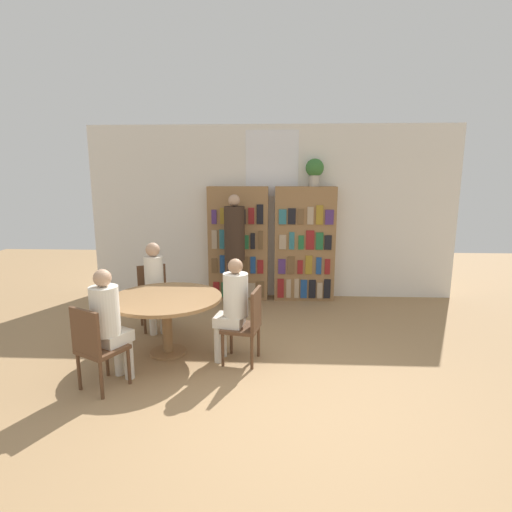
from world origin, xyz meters
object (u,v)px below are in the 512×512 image
object	(u,v)px
bookshelf_right	(304,244)
reading_table	(166,305)
seated_reader_right	(232,303)
librarian_standing	(235,238)
chair_near_camera	(96,345)
flower_vase	(315,170)
chair_left_side	(153,293)
seated_reader_left	(155,282)
seated_reader_back	(109,319)
chair_far_side	(248,322)
bookshelf_left	(238,244)

from	to	relation	value
bookshelf_right	reading_table	world-z (taller)	bookshelf_right
seated_reader_right	librarian_standing	distance (m)	2.05
seated_reader_right	librarian_standing	bearing A→B (deg)	15.15
reading_table	chair_near_camera	distance (m)	1.01
chair_near_camera	flower_vase	bearing A→B (deg)	81.39
flower_vase	chair_left_side	distance (m)	3.29
seated_reader_left	librarian_standing	size ratio (longest dim) A/B	0.67
chair_left_side	seated_reader_back	distance (m)	1.65
seated_reader_left	librarian_standing	bearing A→B (deg)	-158.07
bookshelf_right	flower_vase	size ratio (longest dim) A/B	4.29
seated_reader_left	seated_reader_right	bearing A→B (deg)	117.05
bookshelf_right	chair_near_camera	bearing A→B (deg)	-125.25
bookshelf_right	seated_reader_left	bearing A→B (deg)	-143.50
chair_far_side	seated_reader_back	size ratio (longest dim) A/B	0.72
chair_near_camera	chair_far_side	distance (m)	1.62
bookshelf_left	librarian_standing	size ratio (longest dim) A/B	1.06
flower_vase	seated_reader_left	bearing A→B (deg)	-145.13
chair_left_side	librarian_standing	distance (m)	1.57
bookshelf_right	seated_reader_back	world-z (taller)	bookshelf_right
flower_vase	chair_left_side	xyz separation A→B (m)	(-2.38, -1.44, -1.75)
reading_table	librarian_standing	bearing A→B (deg)	70.76
bookshelf_left	seated_reader_left	distance (m)	1.91
chair_left_side	seated_reader_back	world-z (taller)	seated_reader_back
chair_far_side	chair_near_camera	bearing A→B (deg)	126.00
bookshelf_left	seated_reader_right	distance (m)	2.51
reading_table	bookshelf_right	bearing A→B (deg)	52.38
bookshelf_left	seated_reader_left	world-z (taller)	bookshelf_left
bookshelf_right	librarian_standing	distance (m)	1.28
seated_reader_back	librarian_standing	size ratio (longest dim) A/B	0.66
seated_reader_right	flower_vase	bearing A→B (deg)	-14.20
bookshelf_right	reading_table	size ratio (longest dim) A/B	1.48
seated_reader_left	seated_reader_back	world-z (taller)	seated_reader_left
chair_near_camera	seated_reader_back	xyz separation A→B (m)	(0.08, 0.16, 0.21)
chair_near_camera	chair_left_side	distance (m)	1.79
reading_table	seated_reader_left	world-z (taller)	seated_reader_left
reading_table	seated_reader_back	world-z (taller)	seated_reader_back
flower_vase	chair_near_camera	bearing A→B (deg)	-126.85
bookshelf_left	chair_left_side	size ratio (longest dim) A/B	2.23
reading_table	seated_reader_right	xyz separation A→B (m)	(0.81, -0.15, 0.08)
chair_near_camera	librarian_standing	xyz separation A→B (m)	(1.12, 2.72, 0.66)
reading_table	seated_reader_back	distance (m)	0.83
chair_near_camera	seated_reader_right	distance (m)	1.50
reading_table	seated_reader_back	size ratio (longest dim) A/B	1.08
flower_vase	seated_reader_left	size ratio (longest dim) A/B	0.37
bookshelf_left	reading_table	distance (m)	2.46
flower_vase	seated_reader_right	distance (m)	3.14
seated_reader_right	librarian_standing	xyz separation A→B (m)	(-0.17, 1.99, 0.45)
flower_vase	seated_reader_left	world-z (taller)	flower_vase
seated_reader_left	seated_reader_back	size ratio (longest dim) A/B	1.01
bookshelf_left	chair_near_camera	world-z (taller)	bookshelf_left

